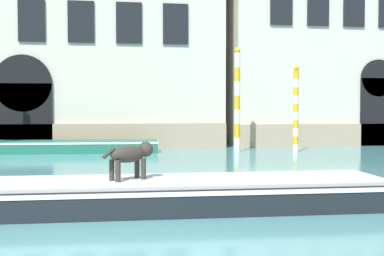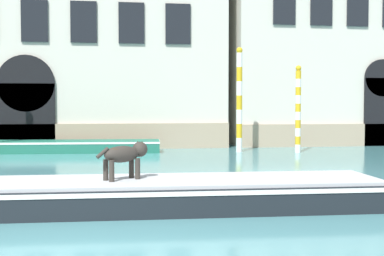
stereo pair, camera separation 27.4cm
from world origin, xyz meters
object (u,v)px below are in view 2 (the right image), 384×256
Objects in this scene: boat_moored_near_palazzo at (74,146)px; mooring_pole_0 at (298,109)px; dog_on_deck at (125,155)px; mooring_pole_2 at (239,99)px; boat_foreground at (172,193)px.

boat_moored_near_palazzo is 2.00× the size of mooring_pole_0.
mooring_pole_0 is (8.89, -1.51, 1.51)m from boat_moored_near_palazzo.
mooring_pole_0 is (7.14, 10.49, 0.75)m from dog_on_deck.
mooring_pole_2 is at bearing -3.21° from boat_moored_near_palazzo.
dog_on_deck is (-0.86, 0.09, 0.72)m from boat_foreground.
boat_moored_near_palazzo is (-2.61, 12.09, -0.04)m from boat_foreground.
mooring_pole_2 reaches higher than boat_foreground.
dog_on_deck is 12.26m from mooring_pole_2.
boat_foreground is 1.92× the size of mooring_pole_2.
dog_on_deck is 0.23× the size of mooring_pole_2.
boat_moored_near_palazzo is (-1.74, 12.00, -0.77)m from dog_on_deck.
boat_foreground is at bearing -109.70° from mooring_pole_2.
dog_on_deck is 0.28× the size of mooring_pole_0.
mooring_pole_0 is at bearing -5.85° from boat_moored_near_palazzo.
boat_foreground is 12.37m from boat_moored_near_palazzo.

